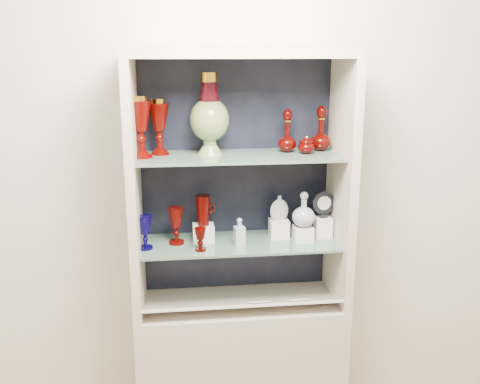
{
  "coord_description": "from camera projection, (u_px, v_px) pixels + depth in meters",
  "views": [
    {
      "loc": [
        -0.28,
        -0.84,
        1.93
      ],
      "look_at": [
        0.0,
        1.53,
        1.3
      ],
      "focal_mm": 40.0,
      "sensor_mm": 36.0,
      "label": 1
    }
  ],
  "objects": [
    {
      "name": "ruby_goblet_tall",
      "position": [
        176.0,
        226.0,
        2.5
      ],
      "size": [
        0.08,
        0.08,
        0.18
      ],
      "primitive_type": null,
      "rotation": [
        0.0,
        0.0,
        0.18
      ],
      "color": "#480502",
      "rests_on": "shelf_lower"
    },
    {
      "name": "lidded_bowl",
      "position": [
        306.0,
        144.0,
        2.46
      ],
      "size": [
        0.08,
        0.08,
        0.09
      ],
      "primitive_type": null,
      "rotation": [
        0.0,
        0.0,
        -0.08
      ],
      "color": "#3B0300",
      "rests_on": "shelf_upper"
    },
    {
      "name": "cobalt_goblet",
      "position": [
        145.0,
        232.0,
        2.44
      ],
      "size": [
        0.07,
        0.07,
        0.16
      ],
      "primitive_type": null,
      "rotation": [
        0.0,
        0.0,
        -0.09
      ],
      "color": "#060141",
      "rests_on": "shelf_lower"
    },
    {
      "name": "clear_square_bottle",
      "position": [
        239.0,
        232.0,
        2.48
      ],
      "size": [
        0.05,
        0.05,
        0.14
      ],
      "primitive_type": null,
      "rotation": [
        0.0,
        0.0,
        0.17
      ],
      "color": "#9CA6B6",
      "rests_on": "shelf_lower"
    },
    {
      "name": "cabinet_side_left",
      "position": [
        134.0,
        190.0,
        2.4
      ],
      "size": [
        0.04,
        0.4,
        1.15
      ],
      "primitive_type": "cube",
      "color": "beige",
      "rests_on": "cabinet_base"
    },
    {
      "name": "cabinet_base",
      "position": [
        240.0,
        369.0,
        2.7
      ],
      "size": [
        1.0,
        0.4,
        0.75
      ],
      "primitive_type": "cube",
      "color": "beige",
      "rests_on": "ground"
    },
    {
      "name": "label_card_1",
      "position": [
        298.0,
        300.0,
        2.52
      ],
      "size": [
        0.1,
        0.06,
        0.03
      ],
      "primitive_type": "cube",
      "rotation": [
        -0.44,
        0.0,
        0.0
      ],
      "color": "white",
      "rests_on": "label_ledge"
    },
    {
      "name": "clear_round_decanter",
      "position": [
        304.0,
        210.0,
        2.52
      ],
      "size": [
        0.12,
        0.12,
        0.16
      ],
      "primitive_type": null,
      "rotation": [
        0.0,
        0.0,
        0.1
      ],
      "color": "#9CA6B6",
      "rests_on": "riser_clear_round_decanter"
    },
    {
      "name": "cameo_medallion",
      "position": [
        324.0,
        204.0,
        2.57
      ],
      "size": [
        0.12,
        0.05,
        0.13
      ],
      "primitive_type": null,
      "rotation": [
        0.0,
        0.0,
        0.11
      ],
      "color": "black",
      "rests_on": "riser_cameo_medallion"
    },
    {
      "name": "cabinet_top_cap",
      "position": [
        240.0,
        53.0,
        2.31
      ],
      "size": [
        1.0,
        0.4,
        0.04
      ],
      "primitive_type": "cube",
      "color": "beige",
      "rests_on": "cabinet_side_left"
    },
    {
      "name": "cabinet_back_panel",
      "position": [
        235.0,
        177.0,
        2.64
      ],
      "size": [
        0.98,
        0.02,
        1.15
      ],
      "primitive_type": "cube",
      "color": "black",
      "rests_on": "cabinet_base"
    },
    {
      "name": "riser_ruby_pitcher",
      "position": [
        203.0,
        233.0,
        2.55
      ],
      "size": [
        0.1,
        0.1,
        0.08
      ],
      "primitive_type": "cube",
      "color": "silver",
      "rests_on": "shelf_lower"
    },
    {
      "name": "riser_flat_flask",
      "position": [
        279.0,
        229.0,
        2.59
      ],
      "size": [
        0.09,
        0.09,
        0.09
      ],
      "primitive_type": "cube",
      "color": "silver",
      "rests_on": "shelf_lower"
    },
    {
      "name": "cabinet_side_right",
      "position": [
        341.0,
        184.0,
        2.51
      ],
      "size": [
        0.04,
        0.4,
        1.15
      ],
      "primitive_type": "cube",
      "color": "beige",
      "rests_on": "cabinet_base"
    },
    {
      "name": "wall_back",
      "position": [
        235.0,
        161.0,
        2.65
      ],
      "size": [
        3.5,
        0.02,
        2.8
      ],
      "primitive_type": "cube",
      "color": "beige",
      "rests_on": "ground"
    },
    {
      "name": "ruby_pitcher",
      "position": [
        203.0,
        210.0,
        2.52
      ],
      "size": [
        0.12,
        0.1,
        0.15
      ],
      "primitive_type": null,
      "rotation": [
        0.0,
        0.0,
        0.3
      ],
      "color": "#480502",
      "rests_on": "riser_ruby_pitcher"
    },
    {
      "name": "pedestal_lamp_right",
      "position": [
        159.0,
        127.0,
        2.43
      ],
      "size": [
        0.13,
        0.13,
        0.25
      ],
      "primitive_type": null,
      "rotation": [
        0.0,
        0.0,
        -0.41
      ],
      "color": "#480502",
      "rests_on": "shelf_upper"
    },
    {
      "name": "ruby_decanter_a",
      "position": [
        287.0,
        128.0,
        2.49
      ],
      "size": [
        0.1,
        0.1,
        0.23
      ],
      "primitive_type": null,
      "rotation": [
        0.0,
        0.0,
        0.09
      ],
      "color": "#3B0300",
      "rests_on": "shelf_upper"
    },
    {
      "name": "riser_cameo_medallion",
      "position": [
        323.0,
        227.0,
        2.6
      ],
      "size": [
        0.08,
        0.08,
        0.1
      ],
      "primitive_type": "cube",
      "color": "silver",
      "rests_on": "shelf_lower"
    },
    {
      "name": "label_ledge",
      "position": [
        243.0,
        306.0,
        2.49
      ],
      "size": [
        0.92,
        0.17,
        0.09
      ],
      "primitive_type": "cube",
      "rotation": [
        -0.44,
        0.0,
        0.0
      ],
      "color": "beige",
      "rests_on": "cabinet_base"
    },
    {
      "name": "flat_flask",
      "position": [
        279.0,
        207.0,
        2.57
      ],
      "size": [
        0.09,
        0.04,
        0.13
      ],
      "primitive_type": null,
      "rotation": [
        0.0,
        0.0,
        0.07
      ],
      "color": "#ADB3C2",
      "rests_on": "riser_flat_flask"
    },
    {
      "name": "enamel_urn",
      "position": [
        209.0,
        114.0,
        2.42
      ],
      "size": [
        0.22,
        0.22,
        0.37
      ],
      "primitive_type": null,
      "rotation": [
        0.0,
        0.0,
        -0.23
      ],
      "color": "#08450E",
      "rests_on": "shelf_upper"
    },
    {
      "name": "shelf_lower",
      "position": [
        240.0,
        243.0,
        2.55
      ],
      "size": [
        0.92,
        0.34,
        0.01
      ],
      "primitive_type": "cube",
      "color": "slate",
      "rests_on": "cabinet_side_left"
    },
    {
      "name": "ruby_goblet_small",
      "position": [
        200.0,
        239.0,
        2.42
      ],
      "size": [
        0.06,
        0.06,
        0.11
      ],
      "primitive_type": null,
      "rotation": [
        0.0,
        0.0,
        0.14
      ],
      "color": "#3B0300",
      "rests_on": "shelf_lower"
    },
    {
      "name": "pedestal_lamp_left",
      "position": [
        140.0,
        127.0,
        2.35
      ],
      "size": [
        0.14,
        0.14,
        0.27
      ],
      "primitive_type": null,
      "rotation": [
        0.0,
        0.0,
        0.37
      ],
      "color": "#480502",
      "rests_on": "shelf_upper"
    },
    {
      "name": "ruby_decanter_b",
      "position": [
        321.0,
        127.0,
        2.52
      ],
      "size": [
        0.13,
        0.13,
        0.23
      ],
      "primitive_type": null,
      "rotation": [
        0.0,
        0.0,
        0.41
      ],
      "color": "#3B0300",
      "rests_on": "shelf_upper"
    },
    {
      "name": "shelf_upper",
      "position": [
        239.0,
        156.0,
        2.44
      ],
      "size": [
        0.92,
        0.34,
        0.01
      ],
      "primitive_type": "cube",
      "color": "slate",
      "rests_on": "cabinet_side_left"
    },
    {
      "name": "label_card_0",
      "position": [
        259.0,
        302.0,
        2.5
      ],
      "size": [
        0.1,
        0.06,
        0.03
      ],
      "primitive_type": "cube",
      "rotation": [
        -0.44,
        0.0,
        0.0
      ],
      "color": "white",
      "rests_on": "label_ledge"
    },
    {
      "name": "riser_clear_round_decanter",
      "position": [
        303.0,
        234.0,
        2.55
      ],
      "size": [
        0.09,
        0.09,
        0.07
      ],
      "primitive_type": "cube",
      "color": "silver",
      "rests_on": "shelf_lower"
    }
  ]
}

